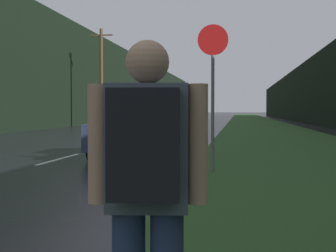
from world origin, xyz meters
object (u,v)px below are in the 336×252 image
Objects in this scene: hitchhiker_with_backpack at (147,189)px; car_passing_far at (182,122)px; delivery_truck at (200,108)px; car_passing_near at (134,131)px; car_oncoming at (148,118)px; stop_sign at (213,84)px.

hitchhiker_with_backpack reaches higher than car_passing_far.
hitchhiker_with_backpack is at bearing -85.51° from delivery_truck.
delivery_truck is (-3.73, 69.02, 1.05)m from car_passing_near.
car_oncoming is (-6.28, 32.25, -0.24)m from hitchhiker_with_backpack.
car_passing_far is at bearing -90.00° from car_passing_near.
hitchhiker_with_backpack reaches higher than car_passing_near.
car_passing_far is 10.35m from car_oncoming.
delivery_truck reaches higher than car_passing_near.
car_oncoming is at bearing -80.03° from car_passing_near.
car_passing_far is 0.50× the size of delivery_truck.
stop_sign is 72.50m from delivery_truck.
stop_sign is at bearing -85.12° from delivery_truck.
car_oncoming is at bearing 104.15° from stop_sign.
delivery_truck reaches higher than car_passing_far.
delivery_truck is at bearing -86.90° from car_passing_near.
stop_sign reaches higher than car_passing_near.
delivery_truck is (-6.28, 80.02, 0.83)m from hitchhiker_with_backpack.
car_passing_near reaches higher than car_passing_far.
hitchhiker_with_backpack reaches higher than car_oncoming.
car_passing_near is 69.13m from delivery_truck.
car_passing_near is 0.48× the size of delivery_truck.
car_passing_far is 1.03× the size of car_oncoming.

